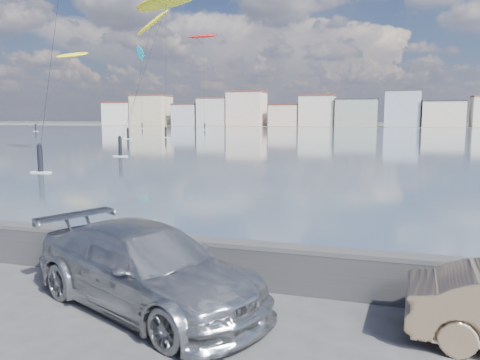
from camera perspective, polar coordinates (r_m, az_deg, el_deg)
name	(u,v)px	position (r m, az deg, el deg)	size (l,w,h in m)	color
ground	(119,331)	(8.86, -14.54, -17.41)	(700.00, 700.00, 0.00)	#333335
bay_water	(361,136)	(98.47, 14.50, 5.27)	(500.00, 177.00, 0.00)	#3A4962
far_shore_strip	(373,126)	(206.88, 15.86, 6.35)	(500.00, 60.00, 0.00)	#4C473D
seawall	(182,256)	(10.89, -7.14, -9.15)	(400.00, 0.36, 1.08)	#28282B
far_buildings	(376,111)	(192.84, 16.23, 8.05)	(240.79, 13.26, 14.60)	white
car_silver	(146,267)	(9.50, -11.34, -10.40)	(2.24, 5.51, 1.60)	#A5A7AB
kitesurfer_0	(140,55)	(165.16, -12.05, 14.72)	(7.03, 11.81, 27.26)	#19BFBF
kitesurfer_5	(151,26)	(88.50, -10.74, 18.00)	(7.20, 7.52, 22.91)	yellow
kitesurfer_7	(203,37)	(155.09, -4.56, 16.97)	(10.80, 11.82, 29.93)	red
kitesurfer_11	(72,56)	(145.43, -19.84, 14.04)	(9.06, 17.58, 22.85)	yellow
kitesurfer_17	(168,2)	(57.81, -8.83, 20.66)	(10.93, 15.26, 18.00)	yellow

